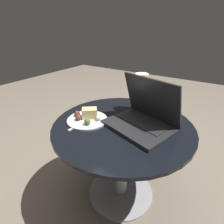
{
  "coord_description": "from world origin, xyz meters",
  "views": [
    {
      "loc": [
        0.39,
        -0.69,
        0.98
      ],
      "look_at": [
        -0.05,
        -0.03,
        0.59
      ],
      "focal_mm": 28.0,
      "sensor_mm": 36.0,
      "label": 1
    }
  ],
  "objects": [
    {
      "name": "ground_plane",
      "position": [
        0.0,
        0.0,
        0.0
      ],
      "size": [
        6.0,
        6.0,
        0.0
      ],
      "primitive_type": "plane",
      "color": "#726656"
    },
    {
      "name": "table",
      "position": [
        0.0,
        0.0,
        0.38
      ],
      "size": [
        0.73,
        0.73,
        0.52
      ],
      "color": "#9E9EA3",
      "rests_on": "ground_plane"
    },
    {
      "name": "napkin",
      "position": [
        -0.17,
        -0.08,
        0.52
      ],
      "size": [
        0.16,
        0.14,
        0.0
      ],
      "color": "silver",
      "rests_on": "table"
    },
    {
      "name": "laptop",
      "position": [
        0.09,
        0.04,
        0.57
      ],
      "size": [
        0.37,
        0.32,
        0.25
      ],
      "color": "#232326",
      "rests_on": "table"
    },
    {
      "name": "beer_glass",
      "position": [
        -0.0,
        0.2,
        0.63
      ],
      "size": [
        0.07,
        0.07,
        0.22
      ],
      "color": "#C6701E",
      "rests_on": "table"
    },
    {
      "name": "snack_plate",
      "position": [
        -0.18,
        -0.07,
        0.53
      ],
      "size": [
        0.22,
        0.22,
        0.06
      ],
      "color": "silver",
      "rests_on": "table"
    },
    {
      "name": "fork",
      "position": [
        -0.17,
        -0.1,
        0.52
      ],
      "size": [
        0.04,
        0.19,
        0.0
      ],
      "color": "silver",
      "rests_on": "table"
    }
  ]
}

